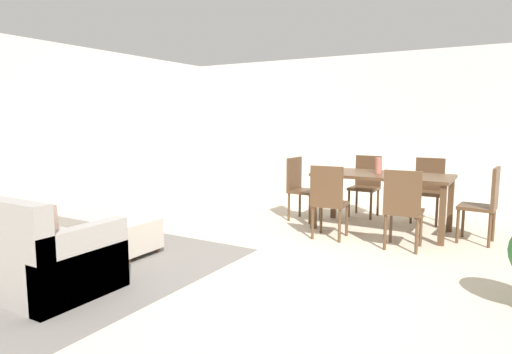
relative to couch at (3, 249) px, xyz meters
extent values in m
plane|color=beige|center=(1.99, 1.24, -0.29)|extent=(10.80, 10.80, 0.00)
cube|color=silver|center=(1.99, 6.24, 1.06)|extent=(9.00, 0.12, 2.70)
cube|color=silver|center=(-2.51, 1.74, 1.06)|extent=(0.12, 11.00, 2.70)
cube|color=slate|center=(0.06, 0.58, -0.29)|extent=(3.00, 2.80, 0.01)
cube|color=gray|center=(0.00, 0.05, -0.08)|extent=(2.22, 0.86, 0.42)
cube|color=gray|center=(1.04, 0.05, 0.02)|extent=(0.14, 0.86, 0.62)
cube|color=beige|center=(0.22, -0.04, 0.30)|extent=(0.36, 0.14, 0.36)
cube|color=gray|center=(0.65, -0.04, 0.31)|extent=(0.37, 0.11, 0.37)
cube|color=#B7AD9E|center=(0.12, 1.12, -0.07)|extent=(1.15, 0.53, 0.33)
cylinder|color=#513823|center=(-0.40, 1.33, -0.26)|extent=(0.05, 0.05, 0.06)
cylinder|color=#513823|center=(0.65, 1.33, -0.26)|extent=(0.05, 0.05, 0.06)
cylinder|color=#513823|center=(-0.40, 0.90, -0.26)|extent=(0.05, 0.05, 0.06)
cylinder|color=#513823|center=(0.65, 0.90, -0.26)|extent=(0.05, 0.05, 0.06)
cube|color=#513823|center=(2.52, 3.61, 0.45)|extent=(1.74, 0.87, 0.04)
cube|color=#513823|center=(1.71, 3.99, 0.07)|extent=(0.07, 0.07, 0.72)
cube|color=#513823|center=(3.33, 3.99, 0.07)|extent=(0.07, 0.07, 0.72)
cube|color=#513823|center=(1.71, 3.24, 0.07)|extent=(0.07, 0.07, 0.72)
cube|color=#513823|center=(3.33, 3.24, 0.07)|extent=(0.07, 0.07, 0.72)
cube|color=#513823|center=(2.07, 2.91, 0.14)|extent=(0.43, 0.43, 0.04)
cube|color=#513823|center=(2.08, 2.73, 0.39)|extent=(0.40, 0.07, 0.47)
cylinder|color=#513823|center=(1.89, 3.06, -0.09)|extent=(0.04, 0.04, 0.41)
cylinder|color=#513823|center=(2.23, 3.09, -0.09)|extent=(0.04, 0.04, 0.41)
cylinder|color=#513823|center=(1.91, 2.72, -0.09)|extent=(0.04, 0.04, 0.41)
cylinder|color=#513823|center=(2.25, 2.75, -0.09)|extent=(0.04, 0.04, 0.41)
cube|color=#513823|center=(2.96, 2.90, 0.14)|extent=(0.42, 0.42, 0.04)
cube|color=#513823|center=(2.97, 2.72, 0.39)|extent=(0.40, 0.06, 0.47)
cylinder|color=#513823|center=(2.78, 3.06, -0.09)|extent=(0.04, 0.04, 0.41)
cylinder|color=#513823|center=(3.12, 3.08, -0.09)|extent=(0.04, 0.04, 0.41)
cylinder|color=#513823|center=(2.80, 2.72, -0.09)|extent=(0.04, 0.04, 0.41)
cylinder|color=#513823|center=(3.14, 2.74, -0.09)|extent=(0.04, 0.04, 0.41)
cube|color=#513823|center=(2.07, 4.32, 0.14)|extent=(0.41, 0.41, 0.04)
cube|color=#513823|center=(2.08, 4.49, 0.39)|extent=(0.40, 0.05, 0.47)
cylinder|color=#513823|center=(2.23, 4.14, -0.09)|extent=(0.04, 0.04, 0.41)
cylinder|color=#513823|center=(1.89, 4.15, -0.09)|extent=(0.04, 0.04, 0.41)
cylinder|color=#513823|center=(2.25, 4.48, -0.09)|extent=(0.04, 0.04, 0.41)
cylinder|color=#513823|center=(1.91, 4.49, -0.09)|extent=(0.04, 0.04, 0.41)
cube|color=#513823|center=(2.97, 4.37, 0.14)|extent=(0.40, 0.40, 0.04)
cube|color=#513823|center=(2.97, 4.55, 0.39)|extent=(0.40, 0.04, 0.47)
cylinder|color=#513823|center=(3.13, 4.20, -0.09)|extent=(0.04, 0.04, 0.41)
cylinder|color=#513823|center=(2.79, 4.20, -0.09)|extent=(0.04, 0.04, 0.41)
cylinder|color=#513823|center=(3.14, 4.54, -0.09)|extent=(0.04, 0.04, 0.41)
cylinder|color=#513823|center=(2.80, 4.54, -0.09)|extent=(0.04, 0.04, 0.41)
cube|color=#513823|center=(3.66, 3.60, 0.14)|extent=(0.43, 0.43, 0.04)
cube|color=#513823|center=(3.84, 3.58, 0.39)|extent=(0.07, 0.40, 0.47)
cylinder|color=#513823|center=(3.48, 3.44, -0.09)|extent=(0.04, 0.04, 0.41)
cylinder|color=#513823|center=(3.50, 3.78, -0.09)|extent=(0.04, 0.04, 0.41)
cylinder|color=#513823|center=(3.82, 3.41, -0.09)|extent=(0.04, 0.04, 0.41)
cylinder|color=#513823|center=(3.84, 3.75, -0.09)|extent=(0.04, 0.04, 0.41)
cube|color=#513823|center=(1.40, 3.61, 0.14)|extent=(0.42, 0.42, 0.04)
cube|color=#513823|center=(1.22, 3.62, 0.39)|extent=(0.06, 0.40, 0.47)
cylinder|color=#513823|center=(1.58, 3.78, -0.09)|extent=(0.04, 0.04, 0.41)
cylinder|color=#513823|center=(1.56, 3.44, -0.09)|extent=(0.04, 0.04, 0.41)
cylinder|color=#513823|center=(1.24, 3.79, -0.09)|extent=(0.04, 0.04, 0.41)
cylinder|color=#513823|center=(1.22, 3.45, -0.09)|extent=(0.04, 0.04, 0.41)
cylinder|color=#B26659|center=(2.46, 3.64, 0.57)|extent=(0.09, 0.09, 0.21)
camera|label=1|loc=(3.99, -2.18, 1.18)|focal=30.69mm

